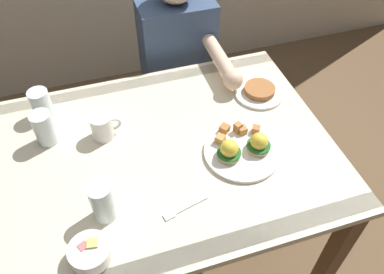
% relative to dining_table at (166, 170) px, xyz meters
% --- Properties ---
extents(ground_plane, '(6.00, 6.00, 0.00)m').
position_rel_dining_table_xyz_m(ground_plane, '(0.00, 0.00, -0.63)').
color(ground_plane, brown).
extents(dining_table, '(1.20, 0.90, 0.74)m').
position_rel_dining_table_xyz_m(dining_table, '(0.00, 0.00, 0.00)').
color(dining_table, beige).
rests_on(dining_table, ground_plane).
extents(eggs_benedict_plate, '(0.27, 0.27, 0.09)m').
position_rel_dining_table_xyz_m(eggs_benedict_plate, '(0.26, -0.09, 0.13)').
color(eggs_benedict_plate, white).
rests_on(eggs_benedict_plate, dining_table).
extents(fruit_bowl, '(0.12, 0.12, 0.06)m').
position_rel_dining_table_xyz_m(fruit_bowl, '(-0.30, -0.33, 0.14)').
color(fruit_bowl, white).
rests_on(fruit_bowl, dining_table).
extents(coffee_mug, '(0.11, 0.08, 0.09)m').
position_rel_dining_table_xyz_m(coffee_mug, '(-0.19, 0.14, 0.16)').
color(coffee_mug, white).
rests_on(coffee_mug, dining_table).
extents(fork, '(0.15, 0.05, 0.00)m').
position_rel_dining_table_xyz_m(fork, '(-0.01, -0.25, 0.11)').
color(fork, silver).
rests_on(fork, dining_table).
extents(water_glass_near, '(0.08, 0.08, 0.12)m').
position_rel_dining_table_xyz_m(water_glass_near, '(-0.39, 0.32, 0.16)').
color(water_glass_near, silver).
rests_on(water_glass_near, dining_table).
extents(water_glass_far, '(0.07, 0.07, 0.13)m').
position_rel_dining_table_xyz_m(water_glass_far, '(-0.39, 0.17, 0.16)').
color(water_glass_far, silver).
rests_on(water_glass_far, dining_table).
extents(water_glass_extra, '(0.07, 0.07, 0.14)m').
position_rel_dining_table_xyz_m(water_glass_extra, '(-0.24, -0.20, 0.17)').
color(water_glass_extra, silver).
rests_on(water_glass_extra, dining_table).
extents(side_plate, '(0.20, 0.20, 0.04)m').
position_rel_dining_table_xyz_m(side_plate, '(0.45, 0.18, 0.12)').
color(side_plate, white).
rests_on(side_plate, dining_table).
extents(diner_person, '(0.34, 0.54, 1.14)m').
position_rel_dining_table_xyz_m(diner_person, '(0.23, 0.60, 0.02)').
color(diner_person, '#33333D').
rests_on(diner_person, ground_plane).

